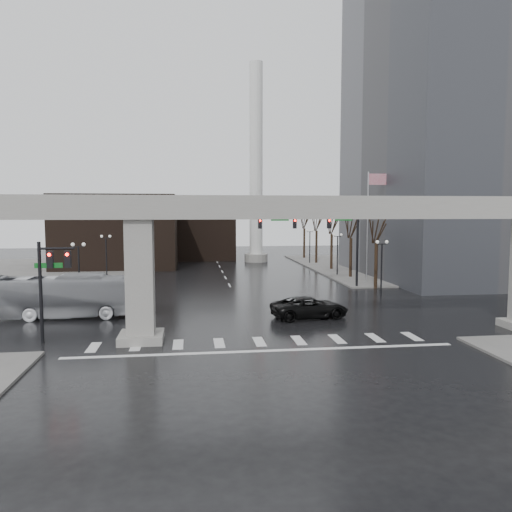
% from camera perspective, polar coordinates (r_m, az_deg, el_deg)
% --- Properties ---
extents(ground, '(160.00, 160.00, 0.00)m').
position_cam_1_polar(ground, '(31.19, 0.12, -9.30)').
color(ground, black).
rests_on(ground, ground).
extents(sidewalk_ne, '(28.00, 36.00, 0.15)m').
position_cam_1_polar(sidewalk_ne, '(72.85, 16.88, -1.14)').
color(sidewalk_ne, slate).
rests_on(sidewalk_ne, ground).
extents(sidewalk_nw, '(28.00, 36.00, 0.15)m').
position_cam_1_polar(sidewalk_nw, '(69.93, -25.79, -1.69)').
color(sidewalk_nw, slate).
rests_on(sidewalk_nw, ground).
extents(elevated_guideway, '(48.00, 2.60, 8.70)m').
position_cam_1_polar(elevated_guideway, '(30.41, 2.49, 3.45)').
color(elevated_guideway, gray).
rests_on(elevated_guideway, ground).
extents(office_tower, '(22.00, 26.00, 42.00)m').
position_cam_1_polar(office_tower, '(65.79, 22.77, 16.35)').
color(office_tower, slate).
rests_on(office_tower, ground).
extents(building_far_left, '(16.00, 14.00, 10.00)m').
position_cam_1_polar(building_far_left, '(72.68, -15.41, 2.77)').
color(building_far_left, black).
rests_on(building_far_left, ground).
extents(building_far_mid, '(10.00, 10.00, 8.00)m').
position_cam_1_polar(building_far_mid, '(82.05, -6.09, 2.48)').
color(building_far_mid, black).
rests_on(building_far_mid, ground).
extents(smokestack, '(3.60, 3.60, 30.00)m').
position_cam_1_polar(smokestack, '(76.79, 0.01, 9.31)').
color(smokestack, silver).
rests_on(smokestack, ground).
extents(signal_mast_arm, '(12.12, 0.43, 8.00)m').
position_cam_1_polar(signal_mast_arm, '(50.47, 7.44, 2.89)').
color(signal_mast_arm, black).
rests_on(signal_mast_arm, ground).
extents(signal_left_pole, '(2.30, 0.30, 6.00)m').
position_cam_1_polar(signal_left_pole, '(31.75, -22.50, -1.95)').
color(signal_left_pole, black).
rests_on(signal_left_pole, ground).
extents(flagpole_assembly, '(2.06, 0.12, 12.00)m').
position_cam_1_polar(flagpole_assembly, '(55.41, 12.94, 4.76)').
color(flagpole_assembly, silver).
rests_on(flagpole_assembly, ground).
extents(lamp_right_0, '(1.22, 0.32, 5.11)m').
position_cam_1_polar(lamp_right_0, '(47.49, 14.17, -0.21)').
color(lamp_right_0, black).
rests_on(lamp_right_0, ground).
extents(lamp_right_1, '(1.22, 0.32, 5.11)m').
position_cam_1_polar(lamp_right_1, '(60.67, 9.30, 1.01)').
color(lamp_right_1, black).
rests_on(lamp_right_1, ground).
extents(lamp_right_2, '(1.22, 0.32, 5.11)m').
position_cam_1_polar(lamp_right_2, '(74.16, 6.17, 1.79)').
color(lamp_right_2, black).
rests_on(lamp_right_2, ground).
extents(lamp_left_0, '(1.22, 0.32, 5.11)m').
position_cam_1_polar(lamp_left_0, '(45.15, -19.60, -0.62)').
color(lamp_left_0, black).
rests_on(lamp_left_0, ground).
extents(lamp_left_1, '(1.22, 0.32, 5.11)m').
position_cam_1_polar(lamp_left_1, '(58.86, -16.76, 0.74)').
color(lamp_left_1, black).
rests_on(lamp_left_1, ground).
extents(lamp_left_2, '(1.22, 0.32, 5.11)m').
position_cam_1_polar(lamp_left_2, '(72.69, -14.99, 1.58)').
color(lamp_left_2, black).
rests_on(lamp_left_2, ground).
extents(tree_right_0, '(1.09, 1.58, 7.50)m').
position_cam_1_polar(tree_right_0, '(51.65, 13.58, -0.54)').
color(tree_right_0, black).
rests_on(tree_right_0, ground).
extents(tree_right_1, '(1.09, 1.61, 7.67)m').
position_cam_1_polar(tree_right_1, '(59.15, 10.80, 0.28)').
color(tree_right_1, black).
rests_on(tree_right_1, ground).
extents(tree_right_2, '(1.10, 1.63, 7.85)m').
position_cam_1_polar(tree_right_2, '(66.76, 8.65, 0.91)').
color(tree_right_2, black).
rests_on(tree_right_2, ground).
extents(tree_right_3, '(1.11, 1.66, 8.02)m').
position_cam_1_polar(tree_right_3, '(74.46, 6.94, 1.42)').
color(tree_right_3, black).
rests_on(tree_right_3, ground).
extents(tree_right_4, '(1.12, 1.69, 8.19)m').
position_cam_1_polar(tree_right_4, '(82.21, 5.55, 1.82)').
color(tree_right_4, black).
rests_on(tree_right_4, ground).
extents(pickup_truck, '(5.97, 3.40, 1.57)m').
position_cam_1_polar(pickup_truck, '(36.79, 6.16, -5.84)').
color(pickup_truck, black).
rests_on(pickup_truck, ground).
extents(city_bus, '(11.41, 2.68, 3.18)m').
position_cam_1_polar(city_bus, '(39.08, -20.89, -4.31)').
color(city_bus, silver).
rests_on(city_bus, ground).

